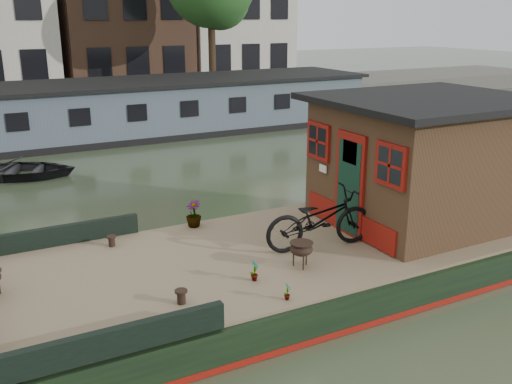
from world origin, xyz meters
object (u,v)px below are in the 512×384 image
brazier_front (301,255)px  cabin (425,159)px  bicycle (320,219)px  dinghy (17,166)px  potted_plant_a (254,270)px

brazier_front → cabin: bearing=14.3°
bicycle → brazier_front: bicycle is taller
bicycle → dinghy: 10.59m
bicycle → potted_plant_a: (-1.61, -0.65, -0.35)m
bicycle → brazier_front: size_ratio=4.66×
cabin → dinghy: 11.64m
cabin → brazier_front: cabin is taller
bicycle → potted_plant_a: bearing=119.4°
bicycle → potted_plant_a: bicycle is taller
bicycle → dinghy: bicycle is taller
bicycle → dinghy: size_ratio=0.60×
cabin → bicycle: 2.71m
brazier_front → dinghy: size_ratio=0.13×
bicycle → brazier_front: 0.95m
dinghy → bicycle: bearing=-134.7°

